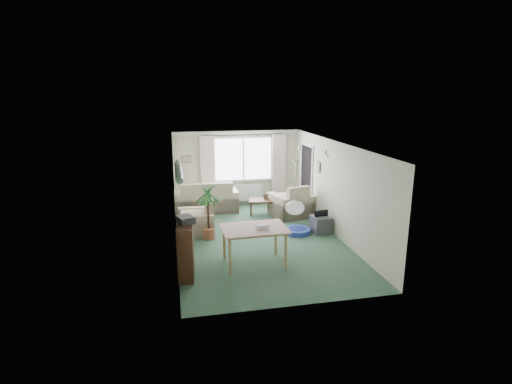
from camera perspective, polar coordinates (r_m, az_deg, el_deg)
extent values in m
plane|color=#2E4D39|center=(10.08, 0.35, -6.76)|extent=(6.50, 6.50, 0.00)
cube|color=white|center=(12.79, -1.84, 4.74)|extent=(1.80, 0.03, 1.30)
cube|color=black|center=(12.61, -1.80, 8.14)|extent=(2.60, 0.03, 0.03)
cube|color=beige|center=(12.58, -6.92, 3.43)|extent=(0.45, 0.08, 2.00)
cube|color=beige|center=(12.98, 3.27, 3.84)|extent=(0.45, 0.08, 2.00)
cube|color=white|center=(12.98, -1.77, -0.08)|extent=(1.20, 0.10, 0.55)
cube|color=black|center=(12.35, 7.22, 1.93)|extent=(0.03, 0.95, 2.00)
sphere|color=white|center=(7.54, 5.57, -2.27)|extent=(0.36, 0.36, 0.36)
cylinder|color=#196626|center=(7.02, -11.05, 3.01)|extent=(1.60, 1.60, 0.12)
sphere|color=silver|center=(10.71, 6.20, 6.69)|extent=(0.20, 0.20, 0.20)
sphere|color=silver|center=(9.69, 10.09, 5.76)|extent=(0.20, 0.20, 0.20)
cube|color=brown|center=(12.60, -9.95, 4.62)|extent=(0.28, 0.03, 0.22)
cube|color=brown|center=(11.32, 8.93, 3.58)|extent=(0.03, 0.24, 0.30)
cube|color=beige|center=(12.38, -7.14, -0.53)|extent=(1.93, 1.04, 0.95)
cube|color=beige|center=(11.84, 5.04, -1.12)|extent=(1.28, 1.24, 0.97)
cube|color=beige|center=(10.50, -8.62, -3.57)|extent=(0.95, 1.00, 0.86)
cube|color=black|center=(12.02, 1.43, -2.12)|extent=(1.09, 0.73, 0.45)
cube|color=brown|center=(11.99, 1.38, -0.65)|extent=(0.12, 0.05, 0.16)
cube|color=black|center=(8.15, -9.99, -8.07)|extent=(0.36, 0.92, 1.10)
cube|color=#2F3034|center=(7.94, -10.02, -3.91)|extent=(0.39, 0.43, 0.14)
cylinder|color=#226428|center=(9.95, -6.86, -2.63)|extent=(0.69, 0.69, 1.48)
cube|color=tan|center=(8.58, -0.27, -7.77)|extent=(1.30, 0.88, 0.80)
cube|color=silver|center=(8.36, 0.91, -5.03)|extent=(0.26, 0.19, 0.12)
cube|color=#323237|center=(10.60, 9.23, -4.60)|extent=(0.48, 0.52, 0.44)
cylinder|color=navy|center=(10.50, 5.96, -5.56)|extent=(0.87, 0.87, 0.13)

